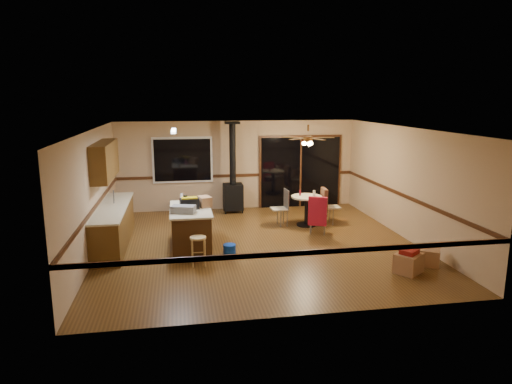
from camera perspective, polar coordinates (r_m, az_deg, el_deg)
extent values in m
plane|color=brown|center=(10.40, 0.28, -6.55)|extent=(7.00, 7.00, 0.00)
plane|color=silver|center=(9.89, 0.30, 7.90)|extent=(7.00, 7.00, 0.00)
plane|color=tan|center=(13.47, -2.31, 3.36)|extent=(7.00, 0.00, 7.00)
plane|color=tan|center=(6.75, 5.50, -5.25)|extent=(7.00, 0.00, 7.00)
plane|color=tan|center=(10.07, -19.72, -0.20)|extent=(0.00, 7.00, 7.00)
plane|color=tan|center=(11.21, 18.20, 1.06)|extent=(0.00, 7.00, 7.00)
cube|color=black|center=(13.29, -9.16, 3.97)|extent=(1.72, 0.10, 1.32)
cube|color=black|center=(13.84, 5.56, 2.49)|extent=(2.52, 0.10, 2.10)
cube|color=brown|center=(10.71, -17.37, -4.15)|extent=(0.60, 3.00, 0.86)
cube|color=beige|center=(10.60, -17.51, -1.81)|extent=(0.64, 3.04, 0.04)
cube|color=brown|center=(10.63, -18.38, 3.77)|extent=(0.35, 2.00, 0.80)
cube|color=#3F240F|center=(10.13, -8.13, -4.63)|extent=(0.80, 1.60, 0.86)
cube|color=beige|center=(10.01, -8.20, -2.16)|extent=(0.88, 1.68, 0.04)
cube|color=black|center=(13.16, -2.89, -0.59)|extent=(0.55, 0.50, 0.75)
cylinder|color=black|center=(12.95, -2.95, 4.87)|extent=(0.18, 0.18, 1.77)
cylinder|color=brown|center=(11.55, 6.53, 6.64)|extent=(0.24, 0.24, 0.10)
cylinder|color=brown|center=(11.53, 6.56, 7.97)|extent=(0.05, 0.05, 0.16)
sphere|color=#FFD88C|center=(11.56, 6.51, 6.04)|extent=(0.16, 0.16, 0.16)
cube|color=white|center=(10.04, -10.26, 7.54)|extent=(0.10, 1.20, 0.04)
cube|color=slate|center=(9.64, -9.08, -2.14)|extent=(0.55, 0.40, 0.15)
cube|color=black|center=(9.95, -8.31, -1.45)|extent=(0.43, 0.25, 0.23)
cube|color=gold|center=(9.92, -8.33, -0.74)|extent=(0.35, 0.20, 0.03)
cube|color=#A57249|center=(10.13, -6.44, -1.18)|extent=(0.33, 0.39, 0.22)
cylinder|color=black|center=(10.00, -8.81, -1.21)|extent=(0.08, 0.08, 0.29)
cylinder|color=#D84C8C|center=(10.20, -8.03, -1.19)|extent=(0.07, 0.07, 0.20)
cylinder|color=white|center=(10.68, -9.28, -0.69)|extent=(0.07, 0.07, 0.18)
cylinder|color=tan|center=(9.13, -7.22, -7.33)|extent=(0.43, 0.43, 0.59)
cylinder|color=#0C3BB2|center=(9.72, -3.33, -7.20)|extent=(0.35, 0.35, 0.22)
cylinder|color=black|center=(11.95, 6.28, -4.07)|extent=(0.49, 0.49, 0.04)
cylinder|color=black|center=(11.86, 6.32, -2.35)|extent=(0.10, 0.10, 0.70)
cylinder|color=beige|center=(11.77, 6.36, -0.61)|extent=(0.79, 0.79, 0.04)
cylinder|color=#590C14|center=(11.81, 5.54, -0.09)|extent=(0.07, 0.07, 0.14)
cylinder|color=beige|center=(11.76, 7.28, -0.16)|extent=(0.07, 0.07, 0.15)
cube|color=#B9AC89|center=(11.77, 2.91, -2.10)|extent=(0.42, 0.42, 0.03)
cube|color=slate|center=(11.76, 3.81, -0.87)|extent=(0.05, 0.40, 0.50)
cube|color=#B9AC89|center=(11.22, 7.80, -2.89)|extent=(0.53, 0.53, 0.03)
cube|color=slate|center=(10.98, 7.73, -1.87)|extent=(0.38, 0.19, 0.50)
cube|color=maroon|center=(10.98, 7.71, -2.40)|extent=(0.44, 0.27, 0.70)
cube|color=#B9AC89|center=(12.10, 9.45, -1.86)|extent=(0.43, 0.43, 0.03)
cube|color=slate|center=(12.00, 8.61, -0.73)|extent=(0.06, 0.40, 0.50)
cube|color=#53321F|center=(12.01, 8.50, -1.20)|extent=(0.14, 0.45, 0.70)
cube|color=#A57249|center=(13.18, -8.56, -1.81)|extent=(0.53, 0.44, 0.40)
cube|color=#A57249|center=(9.21, 18.53, -8.42)|extent=(0.64, 0.62, 0.37)
cube|color=#A57249|center=(9.73, 20.77, -7.62)|extent=(0.53, 0.51, 0.33)
cube|color=maroon|center=(9.13, 18.62, -7.07)|extent=(0.42, 0.41, 0.09)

